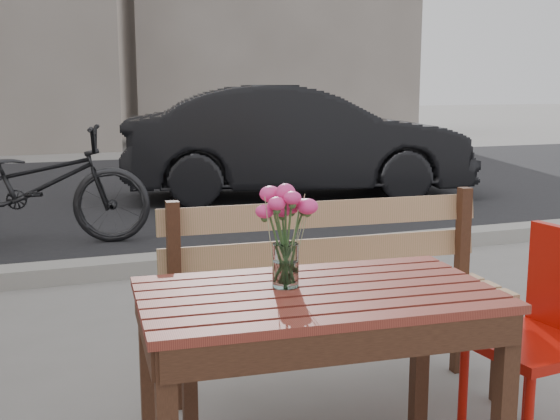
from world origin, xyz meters
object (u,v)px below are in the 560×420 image
main_vase (286,223)px  parked_car (296,142)px  red_chair (549,325)px  main_table (317,324)px  bicycle (34,186)px

main_vase → parked_car: (2.33, 5.73, -0.23)m
red_chair → main_vase: main_vase is taller
main_table → parked_car: (2.25, 5.80, 0.09)m
main_vase → parked_car: parked_car is taller
red_chair → main_vase: 1.07m
parked_car → main_vase: bearing=170.2°
red_chair → parked_car: 5.99m
red_chair → parked_car: size_ratio=0.20×
bicycle → main_vase: bearing=-159.5°
main_table → parked_car: bearing=73.6°
main_table → parked_car: size_ratio=0.29×
red_chair → main_vase: bearing=-100.7°
red_chair → bicycle: size_ratio=0.43×
bicycle → red_chair: bearing=-147.3°
main_vase → parked_car: bearing=67.9°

